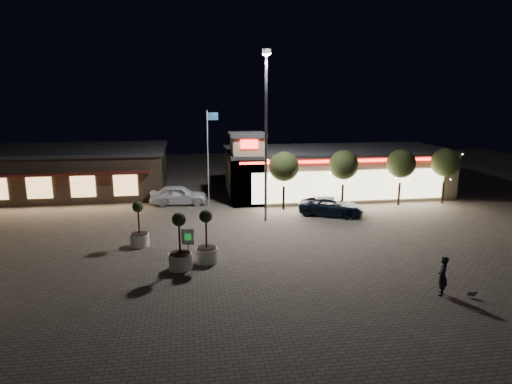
{
  "coord_description": "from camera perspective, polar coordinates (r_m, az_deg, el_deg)",
  "views": [
    {
      "loc": [
        -3.56,
        -24.49,
        9.65
      ],
      "look_at": [
        0.97,
        6.0,
        2.68
      ],
      "focal_mm": 32.0,
      "sensor_mm": 36.0,
      "label": 1
    }
  ],
  "objects": [
    {
      "name": "floodlight_pole",
      "position": [
        33.06,
        1.26,
        8.17
      ],
      "size": [
        0.6,
        0.4,
        12.38
      ],
      "color": "gray",
      "rests_on": "ground"
    },
    {
      "name": "pickup_truck",
      "position": [
        36.13,
        9.4,
        -1.78
      ],
      "size": [
        5.55,
        4.12,
        1.4
      ],
      "primitive_type": "imported",
      "rotation": [
        0.0,
        0.0,
        1.17
      ],
      "color": "black",
      "rests_on": "ground"
    },
    {
      "name": "pedestrian",
      "position": [
        23.79,
        22.29,
        -9.69
      ],
      "size": [
        0.78,
        0.84,
        1.92
      ],
      "primitive_type": "imported",
      "rotation": [
        0.0,
        0.0,
        -2.18
      ],
      "color": "black",
      "rests_on": "ground"
    },
    {
      "name": "flagpole",
      "position": [
        37.84,
        -5.91,
        5.22
      ],
      "size": [
        0.95,
        0.1,
        8.0
      ],
      "color": "white",
      "rests_on": "ground"
    },
    {
      "name": "retail_building",
      "position": [
        43.01,
        9.37,
        2.61
      ],
      "size": [
        20.4,
        8.4,
        6.1
      ],
      "color": "tan",
      "rests_on": "ground"
    },
    {
      "name": "ground",
      "position": [
        26.56,
        -0.18,
        -8.57
      ],
      "size": [
        90.0,
        90.0,
        0.0
      ],
      "primitive_type": "plane",
      "color": "#665D52",
      "rests_on": "ground"
    },
    {
      "name": "string_tree_a",
      "position": [
        36.79,
        3.52,
        3.19
      ],
      "size": [
        2.42,
        2.42,
        4.79
      ],
      "color": "#332319",
      "rests_on": "ground"
    },
    {
      "name": "string_tree_b",
      "position": [
        38.13,
        10.91,
        3.32
      ],
      "size": [
        2.42,
        2.42,
        4.79
      ],
      "color": "#332319",
      "rests_on": "ground"
    },
    {
      "name": "string_tree_d",
      "position": [
        41.97,
        22.61,
        3.42
      ],
      "size": [
        2.42,
        2.42,
        4.79
      ],
      "color": "#332319",
      "rests_on": "ground"
    },
    {
      "name": "planter_right",
      "position": [
        26.16,
        -6.2,
        -6.76
      ],
      "size": [
        1.25,
        1.25,
        3.08
      ],
      "color": "white",
      "rests_on": "ground"
    },
    {
      "name": "white_sedan",
      "position": [
        39.5,
        -9.62,
        -0.35
      ],
      "size": [
        4.97,
        2.29,
        1.65
      ],
      "primitive_type": "imported",
      "rotation": [
        0.0,
        0.0,
        1.5
      ],
      "color": "white",
      "rests_on": "ground"
    },
    {
      "name": "planter_left",
      "position": [
        29.55,
        -14.38,
        -4.91
      ],
      "size": [
        1.18,
        1.18,
        2.9
      ],
      "color": "white",
      "rests_on": "ground"
    },
    {
      "name": "valet_sign",
      "position": [
        25.71,
        -8.51,
        -5.94
      ],
      "size": [
        0.69,
        0.21,
        2.11
      ],
      "color": "gray",
      "rests_on": "ground"
    },
    {
      "name": "planter_mid",
      "position": [
        25.43,
        -9.46,
        -7.36
      ],
      "size": [
        1.3,
        1.3,
        3.2
      ],
      "color": "white",
      "rests_on": "ground"
    },
    {
      "name": "dog",
      "position": [
        24.31,
        25.45,
        -11.33
      ],
      "size": [
        0.46,
        0.27,
        0.25
      ],
      "color": "#59514C",
      "rests_on": "ground"
    },
    {
      "name": "string_tree_c",
      "position": [
        40.06,
        17.69,
        3.39
      ],
      "size": [
        2.42,
        2.42,
        4.79
      ],
      "color": "#332319",
      "rests_on": "ground"
    },
    {
      "name": "restaurant_building",
      "position": [
        46.28,
        -21.4,
        2.54
      ],
      "size": [
        16.4,
        11.0,
        4.3
      ],
      "color": "#382D23",
      "rests_on": "ground"
    }
  ]
}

